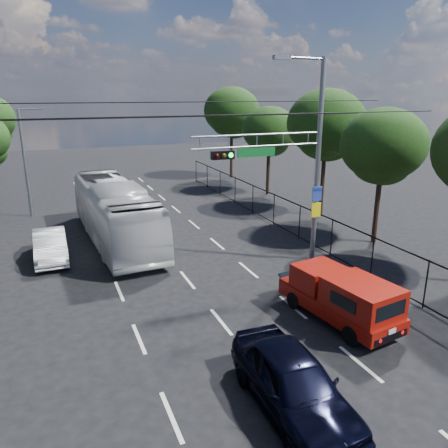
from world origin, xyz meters
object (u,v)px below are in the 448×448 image
signal_mast (296,156)px  white_van (50,246)px  navy_hatchback (293,383)px  white_bus (115,212)px  red_pickup (341,296)px

signal_mast → white_van: size_ratio=2.20×
navy_hatchback → white_bus: 15.84m
signal_mast → red_pickup: 7.08m
navy_hatchback → white_van: navy_hatchback is taller
white_bus → white_van: size_ratio=2.74×
white_van → signal_mast: bearing=-25.1°
signal_mast → navy_hatchback: 11.28m
white_bus → white_van: 4.02m
navy_hatchback → white_van: (-5.52, 13.96, -0.11)m
white_bus → white_van: (-3.50, -1.73, -0.94)m
white_van → navy_hatchback: bearing=-68.6°
navy_hatchback → signal_mast: bearing=61.4°
navy_hatchback → white_bus: size_ratio=0.41×
white_bus → red_pickup: bearing=-66.8°
navy_hatchback → white_van: bearing=113.5°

